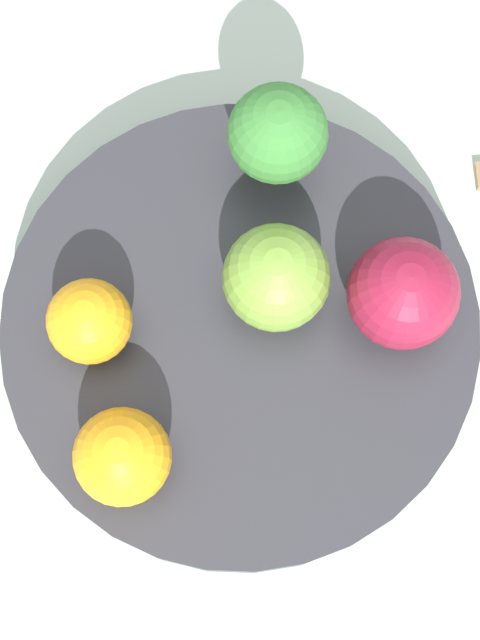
# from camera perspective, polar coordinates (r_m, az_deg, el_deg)

# --- Properties ---
(ground_plane) EXTENTS (6.00, 6.00, 0.00)m
(ground_plane) POSITION_cam_1_polar(r_m,az_deg,el_deg) (0.62, 0.00, -1.54)
(ground_plane) COLOR gray
(table_surface) EXTENTS (1.20, 1.20, 0.02)m
(table_surface) POSITION_cam_1_polar(r_m,az_deg,el_deg) (0.61, 0.00, -1.33)
(table_surface) COLOR #B2C6B2
(table_surface) RESTS_ON ground_plane
(bowl) EXTENTS (0.25, 0.25, 0.04)m
(bowl) POSITION_cam_1_polar(r_m,az_deg,el_deg) (0.58, 0.00, -0.70)
(bowl) COLOR #2D2D33
(bowl) RESTS_ON table_surface
(broccoli) EXTENTS (0.05, 0.05, 0.07)m
(broccoli) POSITION_cam_1_polar(r_m,az_deg,el_deg) (0.55, 2.02, 9.85)
(broccoli) COLOR #8CB76B
(broccoli) RESTS_ON bowl
(apple_red) EXTENTS (0.06, 0.06, 0.06)m
(apple_red) POSITION_cam_1_polar(r_m,az_deg,el_deg) (0.54, 8.70, 1.41)
(apple_red) COLOR maroon
(apple_red) RESTS_ON bowl
(apple_green) EXTENTS (0.06, 0.06, 0.06)m
(apple_green) POSITION_cam_1_polar(r_m,az_deg,el_deg) (0.54, 1.95, 2.27)
(apple_green) COLOR olive
(apple_green) RESTS_ON bowl
(orange_front) EXTENTS (0.04, 0.04, 0.04)m
(orange_front) POSITION_cam_1_polar(r_m,az_deg,el_deg) (0.55, -8.04, -0.07)
(orange_front) COLOR orange
(orange_front) RESTS_ON bowl
(orange_back) EXTENTS (0.05, 0.05, 0.05)m
(orange_back) POSITION_cam_1_polar(r_m,az_deg,el_deg) (0.53, -6.30, -7.26)
(orange_back) COLOR orange
(orange_back) RESTS_ON bowl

